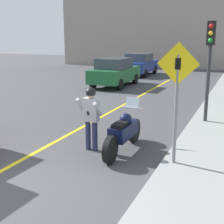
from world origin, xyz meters
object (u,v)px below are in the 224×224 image
at_px(crossing_sign, 177,92).
at_px(parked_car_blue, 140,64).
at_px(motorcycle, 124,132).
at_px(person_biker, 91,113).
at_px(parked_car_green, 115,72).
at_px(traffic_light, 210,52).

xyz_separation_m(crossing_sign, parked_car_blue, (-6.24, 16.44, -0.88)).
xyz_separation_m(motorcycle, crossing_sign, (1.41, -0.50, 1.21)).
distance_m(person_biker, parked_car_green, 10.98).
relative_size(crossing_sign, parked_car_blue, 0.64).
height_order(traffic_light, parked_car_green, traffic_light).
bearing_deg(crossing_sign, parked_car_green, 119.03).
height_order(motorcycle, crossing_sign, crossing_sign).
height_order(motorcycle, parked_car_green, parked_car_green).
bearing_deg(traffic_light, parked_car_green, 132.66).
relative_size(motorcycle, person_biker, 1.42).
bearing_deg(traffic_light, motorcycle, -114.77).
xyz_separation_m(person_biker, crossing_sign, (2.22, -0.26, 0.72)).
bearing_deg(parked_car_green, motorcycle, -66.13).
relative_size(person_biker, crossing_sign, 0.62).
bearing_deg(parked_car_blue, traffic_light, -62.60).
xyz_separation_m(motorcycle, parked_car_green, (-4.48, 10.11, 0.34)).
height_order(parked_car_green, parked_car_blue, same).
bearing_deg(parked_car_blue, motorcycle, -73.14).
relative_size(person_biker, traffic_light, 0.51).
relative_size(traffic_light, parked_car_blue, 0.78).
xyz_separation_m(person_biker, parked_car_blue, (-4.02, 16.18, -0.16)).
height_order(motorcycle, traffic_light, traffic_light).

